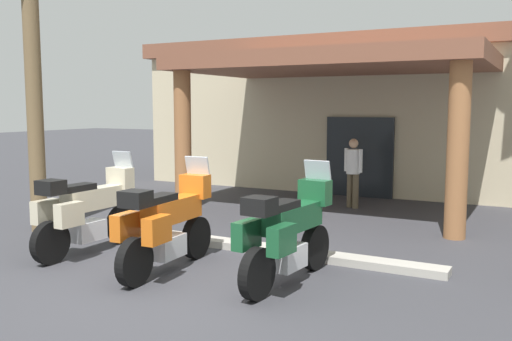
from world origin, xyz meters
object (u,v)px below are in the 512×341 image
motorcycle_orange (167,224)px  motorcycle_green (288,233)px  pedestrian (353,168)px  motorcycle_cream (87,211)px  motel_building (388,112)px

motorcycle_orange → motorcycle_green: size_ratio=1.00×
motorcycle_green → pedestrian: size_ratio=1.36×
motorcycle_green → pedestrian: 6.01m
motorcycle_cream → pedestrian: size_ratio=1.36×
motorcycle_orange → pedestrian: bearing=-9.0°
motel_building → pedestrian: size_ratio=8.67×
pedestrian → motorcycle_green: bearing=-146.9°
motel_building → motorcycle_green: motel_building is taller
motorcycle_green → pedestrian: (-1.07, 5.91, 0.24)m
motel_building → motorcycle_cream: motel_building is taller
motel_building → motorcycle_orange: (-0.28, -10.71, -1.50)m
motorcycle_orange → motorcycle_cream: bearing=80.2°
motel_building → motorcycle_cream: size_ratio=6.38×
motorcycle_orange → motel_building: bearing=-4.1°
motorcycle_orange → pedestrian: size_ratio=1.36×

